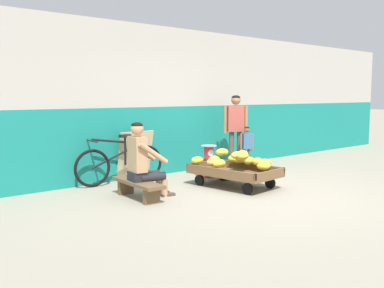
{
  "coord_description": "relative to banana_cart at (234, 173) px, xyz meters",
  "views": [
    {
      "loc": [
        -5.14,
        -4.28,
        1.54
      ],
      "look_at": [
        -0.55,
        1.05,
        0.75
      ],
      "focal_mm": 41.09,
      "sensor_mm": 36.0,
      "label": 1
    }
  ],
  "objects": [
    {
      "name": "ground_plane",
      "position": [
        -0.12,
        -0.75,
        -0.24
      ],
      "size": [
        80.0,
        80.0,
        0.0
      ],
      "primitive_type": "plane",
      "color": "gray"
    },
    {
      "name": "back_wall",
      "position": [
        -0.12,
        1.88,
        1.17
      ],
      "size": [
        16.0,
        0.3,
        2.83
      ],
      "color": "#19847A",
      "rests_on": "ground"
    },
    {
      "name": "banana_cart",
      "position": [
        0.0,
        0.0,
        0.0
      ],
      "size": [
        0.98,
        1.52,
        0.36
      ],
      "color": "brown",
      "rests_on": "ground"
    },
    {
      "name": "banana_pile",
      "position": [
        0.05,
        0.04,
        0.22
      ],
      "size": [
        0.95,
        1.34,
        0.25
      ],
      "color": "gold",
      "rests_on": "banana_cart"
    },
    {
      "name": "low_bench",
      "position": [
        -1.7,
        0.35,
        -0.04
      ],
      "size": [
        0.38,
        1.12,
        0.27
      ],
      "color": "brown",
      "rests_on": "ground"
    },
    {
      "name": "vendor_seated",
      "position": [
        -1.61,
        0.34,
        0.33
      ],
      "size": [
        0.71,
        0.54,
        1.14
      ],
      "color": "tan",
      "rests_on": "ground"
    },
    {
      "name": "plastic_crate",
      "position": [
        0.34,
        0.99,
        -0.09
      ],
      "size": [
        0.36,
        0.28,
        0.3
      ],
      "color": "red",
      "rests_on": "ground"
    },
    {
      "name": "weighing_scale",
      "position": [
        0.34,
        0.99,
        0.21
      ],
      "size": [
        0.3,
        0.3,
        0.29
      ],
      "color": "#28282D",
      "rests_on": "plastic_crate"
    },
    {
      "name": "bicycle_near_left",
      "position": [
        -1.31,
        1.49,
        0.11
      ],
      "size": [
        1.66,
        0.48,
        0.86
      ],
      "color": "black",
      "rests_on": "ground"
    },
    {
      "name": "sign_board",
      "position": [
        -0.88,
        1.66,
        0.2
      ],
      "size": [
        0.7,
        0.2,
        0.89
      ],
      "color": "#C6B289",
      "rests_on": "ground"
    },
    {
      "name": "customer_adult",
      "position": [
        1.19,
        1.12,
        0.71
      ],
      "size": [
        0.41,
        0.35,
        1.53
      ],
      "color": "brown",
      "rests_on": "ground"
    },
    {
      "name": "customer_child",
      "position": [
        1.19,
        0.8,
        0.33
      ],
      "size": [
        0.27,
        0.18,
        0.91
      ],
      "color": "brown",
      "rests_on": "ground"
    },
    {
      "name": "shopping_bag",
      "position": [
        0.37,
        0.5,
        -0.12
      ],
      "size": [
        0.18,
        0.12,
        0.24
      ],
      "primitive_type": "cube",
      "color": "green",
      "rests_on": "ground"
    }
  ]
}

